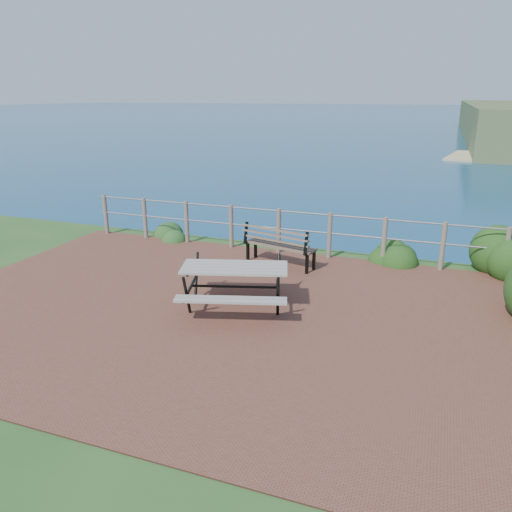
# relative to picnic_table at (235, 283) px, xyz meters

# --- Properties ---
(ground) EXTENTS (10.00, 7.00, 0.12)m
(ground) POSITION_rel_picnic_table_xyz_m (-0.26, -0.18, -0.47)
(ground) COLOR brown
(ground) RESTS_ON ground
(ocean) EXTENTS (1200.00, 1200.00, 0.00)m
(ocean) POSITION_rel_picnic_table_xyz_m (-0.26, 199.82, -0.47)
(ocean) COLOR #145B7D
(ocean) RESTS_ON ground
(safety_railing) EXTENTS (9.40, 0.10, 1.00)m
(safety_railing) POSITION_rel_picnic_table_xyz_m (-0.26, 3.17, 0.11)
(safety_railing) COLOR #6B5B4C
(safety_railing) RESTS_ON ground
(picnic_table) EXTENTS (1.85, 1.44, 0.73)m
(picnic_table) POSITION_rel_picnic_table_xyz_m (0.00, 0.00, 0.00)
(picnic_table) COLOR #9D988D
(picnic_table) RESTS_ON ground
(park_bench) EXTENTS (1.59, 0.75, 0.87)m
(park_bench) POSITION_rel_picnic_table_xyz_m (0.05, 2.33, 0.11)
(park_bench) COLOR brown
(park_bench) RESTS_ON ground
(shrub_lip_west) EXTENTS (0.82, 0.82, 0.59)m
(shrub_lip_west) POSITION_rel_picnic_table_xyz_m (-3.11, 3.46, -0.47)
(shrub_lip_west) COLOR #1D4E21
(shrub_lip_west) RESTS_ON ground
(shrub_lip_east) EXTENTS (0.86, 0.86, 0.63)m
(shrub_lip_east) POSITION_rel_picnic_table_xyz_m (2.21, 3.56, -0.47)
(shrub_lip_east) COLOR #1B4214
(shrub_lip_east) RESTS_ON ground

